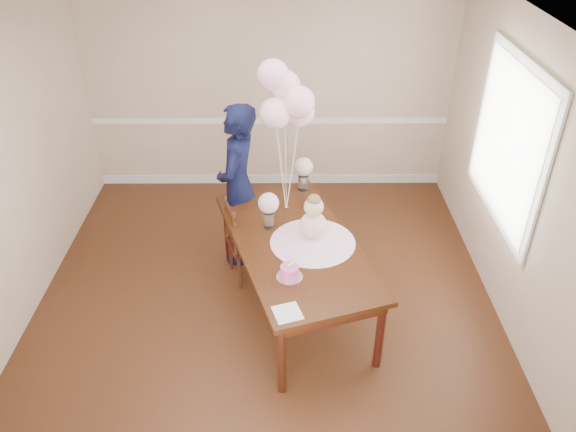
{
  "coord_description": "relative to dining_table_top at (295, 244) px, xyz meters",
  "views": [
    {
      "loc": [
        0.2,
        -4.12,
        3.76
      ],
      "look_at": [
        0.22,
        0.05,
        1.05
      ],
      "focal_mm": 35.0,
      "sensor_mm": 36.0,
      "label": 1
    }
  ],
  "objects": [
    {
      "name": "balloon_b",
      "position": [
        0.04,
        0.55,
        1.16
      ],
      "size": [
        0.29,
        0.29,
        0.29
      ],
      "primitive_type": "sphere",
      "color": "#FFB4D1",
      "rests_on": "balloon_ribbon_b"
    },
    {
      "name": "chair_back_post_l",
      "position": [
        -0.57,
        0.27,
        -0.08
      ],
      "size": [
        0.05,
        0.05,
        0.51
      ],
      "primitive_type": "cylinder",
      "rotation": [
        0.0,
        0.0,
        0.35
      ],
      "color": "#3E2311",
      "rests_on": "dining_chair_seat"
    },
    {
      "name": "dining_chair_seat",
      "position": [
        -0.46,
        0.49,
        -0.34
      ],
      "size": [
        0.51,
        0.51,
        0.05
      ],
      "primitive_type": "cube",
      "rotation": [
        0.0,
        0.0,
        0.35
      ],
      "color": "#34110E",
      "rests_on": "chair_leg_fl"
    },
    {
      "name": "chair_leg_fl",
      "position": [
        -0.55,
        0.28,
        -0.55
      ],
      "size": [
        0.05,
        0.05,
        0.39
      ],
      "primitive_type": "cylinder",
      "rotation": [
        0.0,
        0.0,
        0.35
      ],
      "color": "#381B0F",
      "rests_on": "floor"
    },
    {
      "name": "balloon_ribbon_e",
      "position": [
        -0.02,
        0.63,
        0.44
      ],
      "size": [
        0.12,
        0.12,
        0.8
      ],
      "primitive_type": "cylinder",
      "rotation": [
        -0.09,
        0.17,
        0.31
      ],
      "color": "white",
      "rests_on": "balloon_weight"
    },
    {
      "name": "woman",
      "position": [
        -0.57,
        0.83,
        0.14
      ],
      "size": [
        0.55,
        0.72,
        1.77
      ],
      "primitive_type": "imported",
      "rotation": [
        0.0,
        0.0,
        -1.77
      ],
      "color": "black",
      "rests_on": "floor"
    },
    {
      "name": "chair_rail_trim",
      "position": [
        -0.28,
        2.45,
        0.15
      ],
      "size": [
        4.5,
        0.02,
        0.07
      ],
      "primitive_type": "cube",
      "color": "white",
      "rests_on": "wall_back"
    },
    {
      "name": "cake_platter",
      "position": [
        -0.05,
        -0.5,
        0.03
      ],
      "size": [
        0.28,
        0.28,
        0.01
      ],
      "primitive_type": "cylinder",
      "rotation": [
        0.0,
        0.0,
        0.31
      ],
      "color": "silver",
      "rests_on": "dining_table_top"
    },
    {
      "name": "chair_slat_top",
      "position": [
        -0.63,
        0.42,
        0.1
      ],
      "size": [
        0.15,
        0.35,
        0.05
      ],
      "primitive_type": "cube",
      "rotation": [
        0.0,
        0.0,
        0.35
      ],
      "color": "black",
      "rests_on": "dining_chair_seat"
    },
    {
      "name": "chair_slat_mid",
      "position": [
        -0.63,
        0.42,
        -0.04
      ],
      "size": [
        0.15,
        0.35,
        0.05
      ],
      "primitive_type": "cube",
      "rotation": [
        0.0,
        0.0,
        0.35
      ],
      "color": "#3B1710",
      "rests_on": "dining_chair_seat"
    },
    {
      "name": "balloon_ribbon_b",
      "position": [
        -0.02,
        0.56,
        0.52
      ],
      "size": [
        0.12,
        0.02,
        0.96
      ],
      "primitive_type": "cylinder",
      "rotation": [
        0.05,
        0.1,
        0.31
      ],
      "color": "white",
      "rests_on": "balloon_weight"
    },
    {
      "name": "table_leg_bl",
      "position": [
        -0.7,
        0.77,
        -0.39
      ],
      "size": [
        0.09,
        0.09,
        0.72
      ],
      "primitive_type": "cylinder",
      "rotation": [
        0.0,
        0.0,
        0.31
      ],
      "color": "black",
      "rests_on": "floor"
    },
    {
      "name": "roses_far",
      "position": [
        0.1,
        0.95,
        0.29
      ],
      "size": [
        0.2,
        0.2,
        0.2
      ],
      "primitive_type": "sphere",
      "color": "beige",
      "rests_on": "rose_vase_far"
    },
    {
      "name": "window_frame",
      "position": [
        1.94,
        0.46,
        0.8
      ],
      "size": [
        0.02,
        1.66,
        1.56
      ],
      "primitive_type": "cube",
      "color": "white",
      "rests_on": "wall_right"
    },
    {
      "name": "dining_table_top",
      "position": [
        0.0,
        0.0,
        0.0
      ],
      "size": [
        1.61,
        2.27,
        0.05
      ],
      "primitive_type": "cube",
      "rotation": [
        0.0,
        0.0,
        0.31
      ],
      "color": "black",
      "rests_on": "table_leg_fl"
    },
    {
      "name": "wall_right",
      "position": [
        1.97,
        -0.04,
        0.6
      ],
      "size": [
        0.02,
        5.0,
        2.7
      ],
      "primitive_type": "cube",
      "color": "tan",
      "rests_on": "floor"
    },
    {
      "name": "baby_head",
      "position": [
        0.16,
        -0.0,
        0.41
      ],
      "size": [
        0.17,
        0.17,
        0.17
      ],
      "primitive_type": "sphere",
      "color": "beige",
      "rests_on": "baby_torso"
    },
    {
      "name": "balloon_c",
      "position": [
        -0.09,
        0.67,
        1.26
      ],
      "size": [
        0.29,
        0.29,
        0.29
      ],
      "primitive_type": "sphere",
      "color": "#F1ABBF",
      "rests_on": "balloon_ribbon_c"
    },
    {
      "name": "chair_back_post_r",
      "position": [
        -0.68,
        0.58,
        -0.08
      ],
      "size": [
        0.05,
        0.05,
        0.51
      ],
      "primitive_type": "cylinder",
      "rotation": [
        0.0,
        0.0,
        0.35
      ],
      "color": "#391F0F",
      "rests_on": "dining_chair_seat"
    },
    {
      "name": "baby_torso",
      "position": [
        0.16,
        -0.0,
        0.21
      ],
      "size": [
        0.25,
        0.25,
        0.25
      ],
      "primitive_type": "sphere",
      "color": "#FDA0C1",
      "rests_on": "baby_skirt"
    },
    {
      "name": "table_leg_fr",
      "position": [
        0.7,
        -0.77,
        -0.39
      ],
      "size": [
        0.09,
        0.09,
        0.72
      ],
      "primitive_type": "cylinder",
      "rotation": [
        0.0,
        0.0,
        0.31
      ],
      "color": "black",
      "rests_on": "floor"
    },
    {
      "name": "table_leg_fl",
      "position": [
        -0.12,
        -1.03,
        -0.39
      ],
      "size": [
        0.09,
        0.09,
        0.72
      ],
      "primitive_type": "cylinder",
      "rotation": [
        0.0,
        0.0,
        0.31
      ],
      "color": "black",
      "rests_on": "floor"
    },
    {
      "name": "birthday_cake",
      "position": [
        -0.05,
        -0.5,
        0.09
      ],
      "size": [
        0.19,
        0.19,
        0.1
      ],
      "primitive_type": "cylinder",
      "rotation": [
        0.0,
        0.0,
        0.31
      ],
      "color": "#DB458E",
      "rests_on": "cake_platter"
    },
    {
      "name": "roses_near",
      "position": [
        -0.24,
        0.25,
        0.29
      ],
      "size": [
        0.2,
        0.2,
        0.2
      ],
      "primitive_type": "sphere",
      "color": "beige",
      "rests_on": "rose_vase_near"
    },
    {
      "name": "chair_leg_bl",
      "position": [
        -0.67,
        0.58,
        -0.55
      ],
      "size": [
        0.05,
        0.05,
        0.39
      ],
      "primitive_type": "cylinder",
      "rotation": [
        0.0,
        0.0,
        0.35
      ],
      "color": "black",
      "rests_on": "floor"
    },
    {
      "name": "chair_slat_low",
      "position": [
        -0.63,
        0.42,
        -0.18
      ],
      "size": [
        0.15,
        0.35,
        0.05
      ],
      "primitive_type": "cube",
      "rotation": [
        0.0,
        0.0,
        0.35
      ],
      "color": "#3A1C0F",
      "rests_on": "dining_chair_seat"
    },
    {
      "name": "ceiling",
      "position": [
        -0.28,
        -0.04,
        1.95
      ],
      "size": [
        4.5,
        5.0,
        0.02
      ],
      "primitive_type": "cube",
      "color": "white",
      "rests_on": "wall_back"
    },
    {
      "name": "baby_skirt",
      "position": [
        0.16,
        -0.0,
        0.08
      ],
      "size": [
        0.98,
        0.98,
        0.1
      ],
      "primitive_type": "cone",
      "rotation": [
        0.0,
        0.0,
        0.31
      ],
      "color": "#F9B7E1",
      "rests_on": "dining_table_top"
    },
    {
      "name": "floor",
      "position": [
        -0.28,
        -0.04,
        -0.75
      ],
      "size": [
        4.5,
        5.0,
        0.0
      ],
      "primitive_type": "cube",
      "color": "#33190C",
      "rests_on": "ground"
    },
    {
      "name": "table_leg_br",
      "position": [
        0.12,
        1.03,
        -0.39
      ],
      "size": [
        0.09,
        0.09,
        0.72
      ],
      "primitive_type": "cylinder",
      "rotation": [
        0.0,
        0.0,
        0.31
      ],
      "color": "black",
      "rests_on": "floor"
    },
    {
      "name": "balloon_a",
      "position": [
        -0.17,
        0.54,
        1.05
      ],
      "size": [
        0.29,
        0.29,
        0.29
      ],
      "primitive_type": "sphere",
      "color": "#FFB4D6",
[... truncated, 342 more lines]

